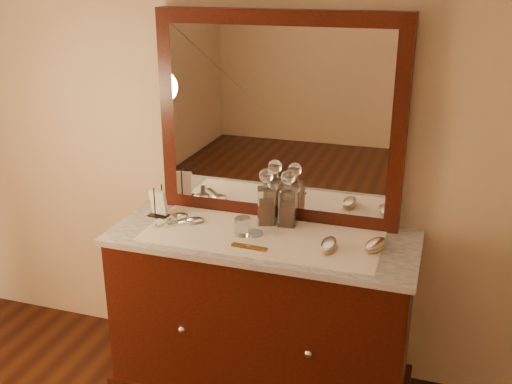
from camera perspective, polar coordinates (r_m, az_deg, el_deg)
dresser_cabinet at (r=3.01m, az=0.60°, el=-11.77°), size 1.40×0.55×0.82m
dresser_plinth at (r=3.22m, az=0.58°, el=-17.35°), size 1.46×0.59×0.08m
knob_left at (r=2.85m, az=-7.07°, el=-12.89°), size 0.04×0.04×0.04m
knob_right at (r=2.69m, az=5.03°, el=-15.13°), size 0.04×0.04×0.04m
marble_top at (r=2.80m, az=0.64°, el=-4.40°), size 1.44×0.59×0.03m
mirror_frame at (r=2.86m, az=2.16°, el=7.02°), size 1.20×0.08×1.00m
mirror_glass at (r=2.82m, az=1.97°, el=6.87°), size 1.06×0.01×0.86m
lace_runner at (r=2.78m, az=0.51°, el=-4.25°), size 1.10×0.45×0.00m
pin_dish at (r=2.79m, az=-0.12°, el=-3.96°), size 0.08×0.08×0.01m
comb at (r=2.66m, az=-0.64°, el=-5.28°), size 0.17×0.04×0.01m
napkin_rack at (r=3.02m, az=-9.29°, el=-1.16°), size 0.12×0.08×0.16m
decanter_left at (r=2.87m, az=0.99°, el=-1.01°), size 0.11×0.11×0.28m
decanter_right at (r=2.86m, az=3.05°, el=-1.17°), size 0.09×0.09×0.28m
brush_near at (r=2.66m, az=6.95°, el=-5.07°), size 0.07×0.15×0.04m
brush_far at (r=2.69m, az=11.31°, el=-5.00°), size 0.11×0.16×0.04m
hand_mirror_outer at (r=2.98m, az=-7.67°, el=-2.43°), size 0.12×0.22×0.02m
hand_mirror_inner at (r=2.93m, az=-6.23°, el=-2.76°), size 0.17×0.17×0.02m
tumblers at (r=2.77m, az=-1.29°, el=-3.32°), size 0.07×0.07×0.08m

